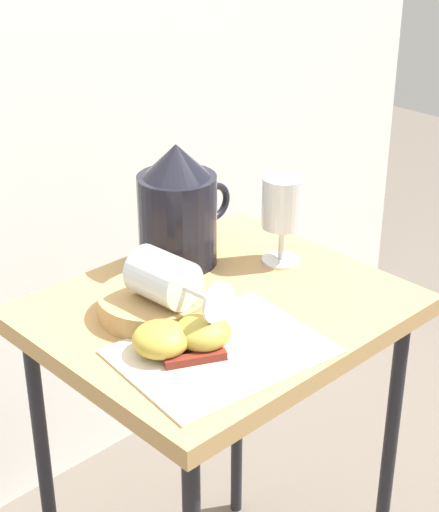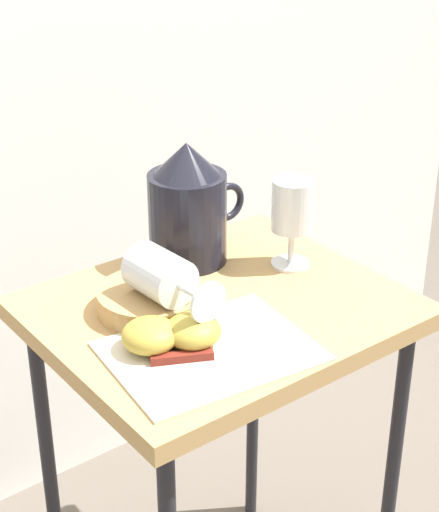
{
  "view_description": "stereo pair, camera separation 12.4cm",
  "coord_description": "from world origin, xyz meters",
  "px_view_note": "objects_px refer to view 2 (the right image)",
  "views": [
    {
      "loc": [
        -0.77,
        -0.8,
        1.31
      ],
      "look_at": [
        0.0,
        0.0,
        0.76
      ],
      "focal_mm": 59.12,
      "sensor_mm": 36.0,
      "label": 1
    },
    {
      "loc": [
        -0.67,
        -0.88,
        1.31
      ],
      "look_at": [
        0.0,
        0.0,
        0.76
      ],
      "focal_mm": 59.12,
      "sensor_mm": 36.0,
      "label": 2
    }
  ],
  "objects_px": {
    "wine_glass_upright": "(293,211)",
    "pitcher": "(188,214)",
    "apple_half_right": "(193,331)",
    "knife": "(210,355)",
    "apple_half_left": "(150,335)",
    "wine_glass_tipped_near": "(162,276)",
    "table": "(219,345)",
    "basket_tray": "(152,300)"
  },
  "relations": [
    {
      "from": "basket_tray",
      "to": "wine_glass_tipped_near",
      "type": "xyz_separation_m",
      "value": [
        -0.0,
        -0.03,
        0.05
      ]
    },
    {
      "from": "basket_tray",
      "to": "wine_glass_upright",
      "type": "distance_m",
      "value": 0.28
    },
    {
      "from": "basket_tray",
      "to": "wine_glass_tipped_near",
      "type": "relative_size",
      "value": 1.02
    },
    {
      "from": "table",
      "to": "knife",
      "type": "distance_m",
      "value": 0.18
    },
    {
      "from": "table",
      "to": "apple_half_right",
      "type": "height_order",
      "value": "apple_half_right"
    },
    {
      "from": "basket_tray",
      "to": "wine_glass_upright",
      "type": "height_order",
      "value": "wine_glass_upright"
    },
    {
      "from": "apple_half_left",
      "to": "table",
      "type": "bearing_deg",
      "value": 17.35
    },
    {
      "from": "basket_tray",
      "to": "wine_glass_tipped_near",
      "type": "distance_m",
      "value": 0.06
    },
    {
      "from": "pitcher",
      "to": "wine_glass_tipped_near",
      "type": "xyz_separation_m",
      "value": [
        -0.14,
        -0.13,
        -0.01
      ]
    },
    {
      "from": "table",
      "to": "apple_half_left",
      "type": "xyz_separation_m",
      "value": [
        -0.16,
        -0.05,
        0.1
      ]
    },
    {
      "from": "wine_glass_tipped_near",
      "to": "knife",
      "type": "height_order",
      "value": "wine_glass_tipped_near"
    },
    {
      "from": "wine_glass_tipped_near",
      "to": "knife",
      "type": "bearing_deg",
      "value": -94.72
    },
    {
      "from": "wine_glass_tipped_near",
      "to": "table",
      "type": "bearing_deg",
      "value": -8.31
    },
    {
      "from": "table",
      "to": "basket_tray",
      "type": "bearing_deg",
      "value": 154.31
    },
    {
      "from": "pitcher",
      "to": "wine_glass_tipped_near",
      "type": "height_order",
      "value": "pitcher"
    },
    {
      "from": "basket_tray",
      "to": "pitcher",
      "type": "relative_size",
      "value": 0.79
    },
    {
      "from": "apple_half_right",
      "to": "knife",
      "type": "xyz_separation_m",
      "value": [
        -0.0,
        -0.04,
        -0.02
      ]
    },
    {
      "from": "apple_half_left",
      "to": "basket_tray",
      "type": "bearing_deg",
      "value": 55.95
    },
    {
      "from": "table",
      "to": "apple_half_right",
      "type": "distance_m",
      "value": 0.16
    },
    {
      "from": "basket_tray",
      "to": "pitcher",
      "type": "height_order",
      "value": "pitcher"
    },
    {
      "from": "wine_glass_upright",
      "to": "pitcher",
      "type": "bearing_deg",
      "value": 135.88
    },
    {
      "from": "wine_glass_tipped_near",
      "to": "wine_glass_upright",
      "type": "bearing_deg",
      "value": 3.62
    },
    {
      "from": "apple_half_right",
      "to": "knife",
      "type": "relative_size",
      "value": 0.37
    },
    {
      "from": "wine_glass_upright",
      "to": "wine_glass_tipped_near",
      "type": "bearing_deg",
      "value": -176.38
    },
    {
      "from": "wine_glass_upright",
      "to": "wine_glass_tipped_near",
      "type": "xyz_separation_m",
      "value": [
        -0.26,
        -0.02,
        -0.03
      ]
    },
    {
      "from": "pitcher",
      "to": "apple_half_right",
      "type": "distance_m",
      "value": 0.28
    },
    {
      "from": "knife",
      "to": "wine_glass_upright",
      "type": "bearing_deg",
      "value": 28.06
    },
    {
      "from": "table",
      "to": "pitcher",
      "type": "xyz_separation_m",
      "value": [
        0.05,
        0.15,
        0.16
      ]
    },
    {
      "from": "knife",
      "to": "basket_tray",
      "type": "bearing_deg",
      "value": 85.9
    },
    {
      "from": "apple_half_left",
      "to": "knife",
      "type": "bearing_deg",
      "value": -52.51
    },
    {
      "from": "apple_half_right",
      "to": "knife",
      "type": "distance_m",
      "value": 0.05
    },
    {
      "from": "knife",
      "to": "apple_half_right",
      "type": "bearing_deg",
      "value": 88.35
    },
    {
      "from": "pitcher",
      "to": "knife",
      "type": "xyz_separation_m",
      "value": [
        -0.15,
        -0.26,
        -0.07
      ]
    },
    {
      "from": "table",
      "to": "wine_glass_upright",
      "type": "xyz_separation_m",
      "value": [
        0.17,
        0.03,
        0.17
      ]
    },
    {
      "from": "table",
      "to": "pitcher",
      "type": "height_order",
      "value": "pitcher"
    },
    {
      "from": "knife",
      "to": "pitcher",
      "type": "bearing_deg",
      "value": 59.92
    },
    {
      "from": "pitcher",
      "to": "knife",
      "type": "distance_m",
      "value": 0.31
    },
    {
      "from": "wine_glass_tipped_near",
      "to": "apple_half_right",
      "type": "height_order",
      "value": "wine_glass_tipped_near"
    },
    {
      "from": "pitcher",
      "to": "wine_glass_upright",
      "type": "distance_m",
      "value": 0.17
    },
    {
      "from": "wine_glass_upright",
      "to": "apple_half_left",
      "type": "distance_m",
      "value": 0.34
    },
    {
      "from": "basket_tray",
      "to": "wine_glass_upright",
      "type": "relative_size",
      "value": 1.08
    },
    {
      "from": "basket_tray",
      "to": "pitcher",
      "type": "xyz_separation_m",
      "value": [
        0.14,
        0.1,
        0.07
      ]
    }
  ]
}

